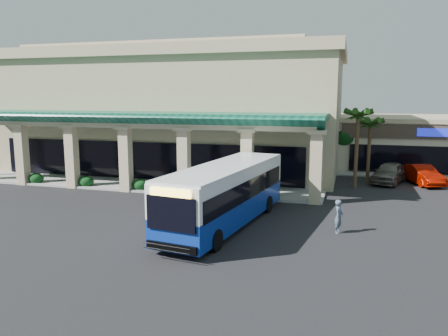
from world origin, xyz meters
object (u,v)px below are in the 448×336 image
(car_silver, at_px, (389,173))
(transit_bus, at_px, (226,195))
(pedestrian, at_px, (339,217))
(car_white, at_px, (422,175))

(car_silver, bearing_deg, transit_bus, -103.21)
(transit_bus, relative_size, pedestrian, 6.85)
(car_white, bearing_deg, transit_bus, -148.86)
(transit_bus, bearing_deg, pedestrian, 10.97)
(car_silver, bearing_deg, pedestrian, -84.46)
(transit_bus, xyz_separation_m, car_silver, (9.35, 14.77, -0.80))
(transit_bus, height_order, car_white, transit_bus)
(transit_bus, bearing_deg, car_silver, 65.77)
(transit_bus, distance_m, pedestrian, 5.91)
(car_silver, xyz_separation_m, car_white, (2.40, 0.17, -0.07))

